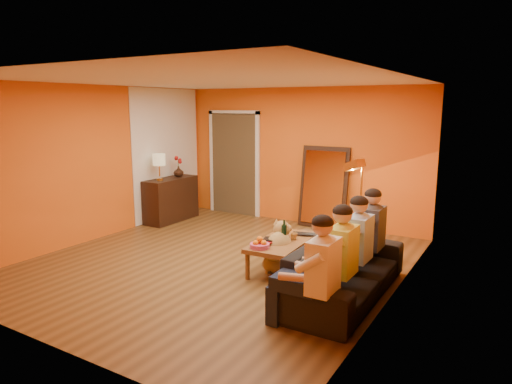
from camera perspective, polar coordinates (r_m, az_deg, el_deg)
The scene contains 27 objects.
room_shell at distance 6.77m, azimuth -3.11°, elevation 2.60°, with size 5.00×5.50×2.60m.
white_accent at distance 9.37m, azimuth -11.07°, elevation 4.70°, with size 0.02×1.90×2.58m, color white.
doorway_recess at distance 9.66m, azimuth -2.35°, elevation 3.57°, with size 1.06×0.30×2.10m, color #3F2D19.
door_jamb_left at distance 9.88m, azimuth -5.50°, elevation 3.69°, with size 0.08×0.06×2.20m, color white.
door_jamb_right at distance 9.26m, azimuth 0.21°, elevation 3.27°, with size 0.08×0.06×2.20m, color white.
door_header at distance 9.48m, azimuth -2.80°, elevation 9.92°, with size 1.22×0.06×0.08m, color white.
mirror_frame at distance 8.58m, azimuth 8.47°, elevation 0.58°, with size 0.92×0.06×1.52m, color black.
mirror_glass at distance 8.54m, azimuth 8.37°, elevation 0.54°, with size 0.78×0.02×1.36m, color white.
sideboard at distance 9.20m, azimuth -10.57°, elevation -0.92°, with size 0.44×1.18×0.85m, color black.
table_lamp at distance 8.86m, azimuth -12.00°, elevation 3.05°, with size 0.24×0.24×0.51m, color beige, non-canonical shape.
sofa at distance 5.63m, azimuth 11.02°, elevation -9.55°, with size 0.87×2.22×0.65m, color black.
coffee_table at distance 6.42m, azimuth 3.29°, elevation -7.86°, with size 0.62×1.22×0.42m, color brown, non-canonical shape.
floor_lamp at distance 7.08m, azimuth 12.93°, elevation -2.07°, with size 0.30×0.24×1.44m, color gold, non-canonical shape.
dog at distance 6.31m, azimuth 2.87°, elevation -6.80°, with size 0.39×0.61×0.71m, color #A7864B, non-canonical shape.
person_far_left at distance 4.61m, azimuth 8.37°, elevation -10.32°, with size 0.70×0.44×1.22m, color white, non-canonical shape.
person_mid_left at distance 5.10m, azimuth 10.77°, elevation -8.32°, with size 0.70×0.44×1.22m, color #D1D246, non-canonical shape.
person_mid_right at distance 5.59m, azimuth 12.74°, elevation -6.67°, with size 0.70×0.44×1.22m, color #9CBAF1, non-canonical shape.
person_far_right at distance 6.10m, azimuth 14.37°, elevation -5.28°, with size 0.70×0.44×1.22m, color #353439, non-canonical shape.
fruit_bowl at distance 6.00m, azimuth 0.47°, elevation -6.28°, with size 0.26×0.26×0.16m, color #C7467A, non-canonical shape.
wine_bottle at distance 6.25m, azimuth 3.52°, elevation -4.89°, with size 0.07×0.07×0.31m, color black.
tumbler at distance 6.40m, azimuth 4.77°, elevation -5.55°, with size 0.10×0.10×0.09m, color #B27F3F.
laptop at distance 6.58m, azimuth 6.12°, elevation -5.40°, with size 0.37×0.24×0.03m, color black.
book_lower at distance 6.27m, azimuth 0.99°, elevation -6.18°, with size 0.19×0.26×0.02m, color black.
book_mid at distance 6.27m, azimuth 1.12°, elevation -5.98°, with size 0.18×0.25×0.02m, color #AE1314.
book_upper at distance 6.25m, azimuth 0.95°, elevation -5.85°, with size 0.15×0.20×0.02m, color black.
vase at distance 9.29m, azimuth -9.66°, elevation 2.54°, with size 0.20×0.20×0.21m, color black.
flowers at distance 9.26m, azimuth -9.71°, elevation 3.93°, with size 0.17×0.17×0.42m, color #AE1314, non-canonical shape.
Camera 1 is at (3.74, -5.19, 2.26)m, focal length 32.00 mm.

